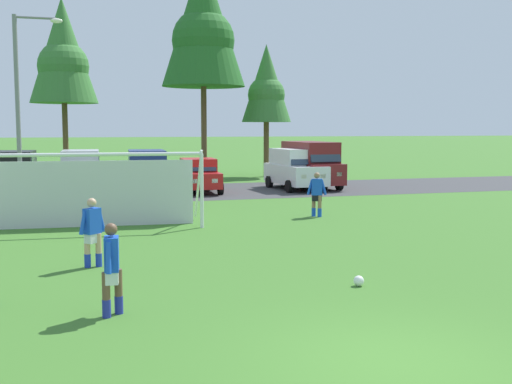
# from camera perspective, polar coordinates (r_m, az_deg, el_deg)

# --- Properties ---
(ground_plane) EXTENTS (400.00, 400.00, 0.00)m
(ground_plane) POSITION_cam_1_polar(r_m,az_deg,el_deg) (23.24, -5.71, -2.28)
(ground_plane) COLOR #3D7028
(parking_lot_strip) EXTENTS (52.00, 8.40, 0.01)m
(parking_lot_strip) POSITION_cam_1_polar(r_m,az_deg,el_deg) (32.18, -8.76, -0.04)
(parking_lot_strip) COLOR #3D3D3F
(parking_lot_strip) RESTS_ON ground
(soccer_ball) EXTENTS (0.22, 0.22, 0.22)m
(soccer_ball) POSITION_cam_1_polar(r_m,az_deg,el_deg) (13.33, 9.33, -7.98)
(soccer_ball) COLOR white
(soccer_ball) RESTS_ON ground
(soccer_goal) EXTENTS (7.54, 2.47, 2.57)m
(soccer_goal) POSITION_cam_1_polar(r_m,az_deg,el_deg) (21.25, -15.07, 0.29)
(soccer_goal) COLOR white
(soccer_goal) RESTS_ON ground
(player_midfield_center) EXTENTS (0.66, 0.49, 1.64)m
(player_midfield_center) POSITION_cam_1_polar(r_m,az_deg,el_deg) (15.27, -14.65, -3.59)
(player_midfield_center) COLOR tan
(player_midfield_center) RESTS_ON ground
(player_defender_far) EXTENTS (0.71, 0.34, 1.64)m
(player_defender_far) POSITION_cam_1_polar(r_m,az_deg,el_deg) (23.25, 5.55, -0.23)
(player_defender_far) COLOR #936B4C
(player_defender_far) RESTS_ON ground
(player_winger_left) EXTENTS (0.37, 0.73, 1.64)m
(player_winger_left) POSITION_cam_1_polar(r_m,az_deg,el_deg) (11.27, -12.97, -6.88)
(player_winger_left) COLOR brown
(player_winger_left) RESTS_ON ground
(parked_car_slot_left) EXTENTS (2.28, 4.67, 2.16)m
(parked_car_slot_left) POSITION_cam_1_polar(r_m,az_deg,el_deg) (32.20, -21.08, 1.62)
(parked_car_slot_left) COLOR black
(parked_car_slot_left) RESTS_ON ground
(parked_car_slot_center_left) EXTENTS (2.30, 4.68, 2.16)m
(parked_car_slot_center_left) POSITION_cam_1_polar(r_m,az_deg,el_deg) (32.38, -15.63, 1.81)
(parked_car_slot_center_left) COLOR #B2B2BC
(parked_car_slot_center_left) RESTS_ON ground
(parked_car_slot_center) EXTENTS (2.37, 4.72, 2.16)m
(parked_car_slot_center) POSITION_cam_1_polar(r_m,az_deg,el_deg) (31.78, -9.86, 1.87)
(parked_car_slot_center) COLOR navy
(parked_car_slot_center) RESTS_ON ground
(parked_car_slot_center_right) EXTENTS (2.24, 4.30, 1.72)m
(parked_car_slot_center_right) POSITION_cam_1_polar(r_m,az_deg,el_deg) (32.01, -5.24, 1.54)
(parked_car_slot_center_right) COLOR red
(parked_car_slot_center_right) RESTS_ON ground
(parked_car_slot_right) EXTENTS (2.32, 4.69, 2.16)m
(parked_car_slot_right) POSITION_cam_1_polar(r_m,az_deg,el_deg) (33.45, 3.58, 2.14)
(parked_car_slot_right) COLOR silver
(parked_car_slot_right) RESTS_ON ground
(parked_car_slot_far_right) EXTENTS (2.30, 4.85, 2.52)m
(parked_car_slot_far_right) POSITION_cam_1_polar(r_m,az_deg,el_deg) (34.22, 5.00, 2.60)
(parked_car_slot_far_right) COLOR maroon
(parked_car_slot_far_right) RESTS_ON ground
(tree_mid_left) EXTENTS (4.41, 4.41, 11.76)m
(tree_mid_left) POSITION_cam_1_polar(r_m,az_deg,el_deg) (43.95, -17.15, 11.90)
(tree_mid_left) COLOR brown
(tree_mid_left) RESTS_ON ground
(tree_center_back) EXTENTS (5.31, 5.31, 14.16)m
(tree_center_back) POSITION_cam_1_polar(r_m,az_deg,el_deg) (41.16, -4.83, 14.89)
(tree_center_back) COLOR brown
(tree_center_back) RESTS_ON ground
(tree_mid_right) EXTENTS (3.29, 3.29, 8.79)m
(tree_mid_right) POSITION_cam_1_polar(r_m,az_deg,el_deg) (42.28, 0.95, 9.60)
(tree_mid_right) COLOR brown
(tree_mid_right) RESTS_ON ground
(street_lamp) EXTENTS (2.00, 0.32, 7.78)m
(street_lamp) POSITION_cam_1_polar(r_m,az_deg,el_deg) (27.29, -20.48, 7.07)
(street_lamp) COLOR slate
(street_lamp) RESTS_ON ground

